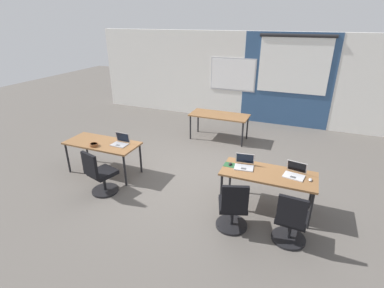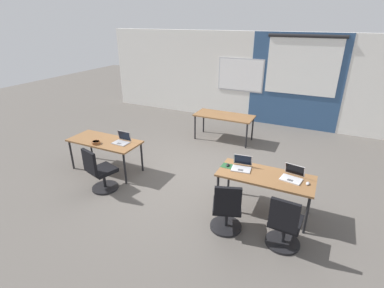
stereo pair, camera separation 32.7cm
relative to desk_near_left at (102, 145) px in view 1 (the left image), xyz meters
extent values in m
plane|color=#56514C|center=(1.75, 0.60, -0.66)|extent=(24.00, 24.00, 0.00)
cube|color=silver|center=(1.75, 4.80, 0.74)|extent=(10.00, 0.20, 2.80)
cube|color=#2D4C75|center=(3.27, 4.69, 0.74)|extent=(2.67, 0.01, 2.80)
cube|color=#B7B7BC|center=(1.59, 4.69, 0.83)|extent=(1.48, 0.02, 1.04)
cube|color=white|center=(1.59, 4.68, 0.83)|extent=(1.40, 0.02, 0.96)
cube|color=white|center=(3.40, 4.67, 1.19)|extent=(2.00, 0.02, 1.59)
cylinder|color=black|center=(3.40, 4.67, 2.04)|extent=(2.10, 0.10, 0.10)
cube|color=brown|center=(0.00, 0.00, 0.04)|extent=(1.60, 0.70, 0.04)
cylinder|color=black|center=(-0.74, -0.30, -0.32)|extent=(0.04, 0.04, 0.68)
cylinder|color=black|center=(0.74, -0.30, -0.32)|extent=(0.04, 0.04, 0.68)
cylinder|color=black|center=(-0.74, 0.30, -0.32)|extent=(0.04, 0.04, 0.68)
cylinder|color=black|center=(0.74, 0.30, -0.32)|extent=(0.04, 0.04, 0.68)
cube|color=brown|center=(3.50, 0.00, 0.04)|extent=(1.60, 0.70, 0.04)
cylinder|color=black|center=(2.76, -0.30, -0.32)|extent=(0.04, 0.04, 0.68)
cylinder|color=black|center=(4.24, -0.30, -0.32)|extent=(0.04, 0.04, 0.68)
cylinder|color=black|center=(2.76, 0.30, -0.32)|extent=(0.04, 0.04, 0.68)
cylinder|color=black|center=(4.24, 0.30, -0.32)|extent=(0.04, 0.04, 0.68)
cube|color=brown|center=(1.75, 2.80, 0.04)|extent=(1.60, 0.70, 0.04)
cylinder|color=black|center=(1.01, 2.50, -0.32)|extent=(0.04, 0.04, 0.68)
cylinder|color=black|center=(2.49, 2.50, -0.32)|extent=(0.04, 0.04, 0.68)
cylinder|color=black|center=(1.01, 3.10, -0.32)|extent=(0.04, 0.04, 0.68)
cylinder|color=black|center=(2.49, 3.10, -0.32)|extent=(0.04, 0.04, 0.68)
cube|color=silver|center=(3.91, 0.03, 0.07)|extent=(0.36, 0.28, 0.02)
cube|color=#4C4C4F|center=(3.90, -0.02, 0.08)|extent=(0.10, 0.07, 0.00)
cube|color=silver|center=(3.93, 0.17, 0.18)|extent=(0.34, 0.13, 0.21)
cube|color=black|center=(3.93, 0.17, 0.18)|extent=(0.30, 0.11, 0.19)
ellipsoid|color=#B2B2B7|center=(4.17, 0.00, 0.08)|extent=(0.06, 0.10, 0.03)
cylinder|color=black|center=(3.98, -0.69, -0.64)|extent=(0.52, 0.52, 0.04)
cylinder|color=black|center=(3.98, -0.69, -0.45)|extent=(0.06, 0.06, 0.34)
cube|color=black|center=(3.98, -0.69, -0.24)|extent=(0.47, 0.47, 0.08)
cube|color=black|center=(3.96, -0.94, 0.03)|extent=(0.40, 0.09, 0.46)
sphere|color=black|center=(3.99, -0.45, -0.64)|extent=(0.04, 0.04, 0.04)
sphere|color=black|center=(4.19, -0.77, -0.64)|extent=(0.04, 0.04, 0.04)
sphere|color=black|center=(3.75, -0.75, -0.64)|extent=(0.04, 0.04, 0.04)
cube|color=#B7B7BC|center=(3.07, 0.01, 0.07)|extent=(0.36, 0.27, 0.02)
cube|color=#4C4C4F|center=(3.07, -0.04, 0.08)|extent=(0.10, 0.07, 0.00)
cube|color=#B7B7BC|center=(3.05, 0.15, 0.18)|extent=(0.34, 0.11, 0.21)
cube|color=black|center=(3.05, 0.15, 0.18)|extent=(0.30, 0.09, 0.19)
cube|color=#23512D|center=(2.81, 0.04, 0.06)|extent=(0.22, 0.19, 0.00)
ellipsoid|color=black|center=(2.81, 0.04, 0.08)|extent=(0.06, 0.10, 0.03)
cylinder|color=black|center=(3.07, -0.71, -0.64)|extent=(0.52, 0.52, 0.04)
cylinder|color=black|center=(3.07, -0.71, -0.45)|extent=(0.06, 0.06, 0.34)
cube|color=black|center=(3.07, -0.71, -0.24)|extent=(0.56, 0.56, 0.08)
cube|color=black|center=(3.15, -0.95, 0.03)|extent=(0.40, 0.19, 0.46)
sphere|color=black|center=(3.00, -0.49, -0.64)|extent=(0.04, 0.04, 0.04)
sphere|color=black|center=(3.31, -0.71, -0.64)|extent=(0.04, 0.04, 0.04)
sphere|color=black|center=(2.88, -0.85, -0.64)|extent=(0.04, 0.04, 0.04)
cube|color=#9E9EA3|center=(0.43, 0.02, 0.07)|extent=(0.34, 0.24, 0.02)
cube|color=#4C4C4F|center=(0.43, -0.03, 0.08)|extent=(0.09, 0.06, 0.00)
cube|color=#9E9EA3|center=(0.43, 0.16, 0.19)|extent=(0.33, 0.06, 0.22)
cube|color=black|center=(0.43, 0.15, 0.19)|extent=(0.30, 0.05, 0.19)
cylinder|color=black|center=(0.48, -0.64, -0.64)|extent=(0.52, 0.52, 0.04)
cylinder|color=black|center=(0.48, -0.64, -0.45)|extent=(0.06, 0.06, 0.34)
cube|color=black|center=(0.48, -0.64, -0.24)|extent=(0.54, 0.54, 0.08)
cube|color=black|center=(0.41, -0.88, 0.03)|extent=(0.40, 0.17, 0.46)
sphere|color=black|center=(0.55, -0.42, -0.64)|extent=(0.04, 0.04, 0.04)
sphere|color=black|center=(0.68, -0.77, -0.64)|extent=(0.04, 0.04, 0.04)
sphere|color=black|center=(0.25, -0.65, -0.64)|extent=(0.04, 0.04, 0.04)
cylinder|color=brown|center=(-0.03, -0.22, 0.09)|extent=(0.17, 0.17, 0.05)
torus|color=brown|center=(-0.03, -0.22, 0.11)|extent=(0.18, 0.18, 0.02)
cylinder|color=#B26628|center=(-0.03, -0.22, 0.11)|extent=(0.14, 0.14, 0.01)
camera|label=1|loc=(3.91, -4.50, 2.51)|focal=26.98mm
camera|label=2|loc=(4.21, -4.37, 2.51)|focal=26.98mm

